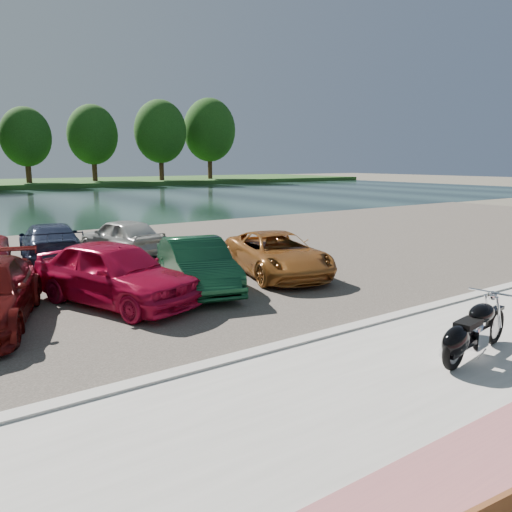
{
  "coord_description": "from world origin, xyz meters",
  "views": [
    {
      "loc": [
        -7.09,
        -4.71,
        3.36
      ],
      "look_at": [
        -0.31,
        5.06,
        1.1
      ],
      "focal_mm": 35.0,
      "sensor_mm": 36.0,
      "label": 1
    }
  ],
  "objects": [
    {
      "name": "river",
      "position": [
        0.0,
        40.0,
        0.0
      ],
      "size": [
        120.0,
        40.0,
        0.0
      ],
      "primitive_type": "cube",
      "color": "#172A26",
      "rests_on": "ground"
    },
    {
      "name": "parking_lot",
      "position": [
        0.0,
        11.0,
        0.02
      ],
      "size": [
        60.0,
        18.0,
        0.04
      ],
      "primitive_type": "cube",
      "color": "#3B3730",
      "rests_on": "ground"
    },
    {
      "name": "kerb",
      "position": [
        0.0,
        2.0,
        0.07
      ],
      "size": [
        60.0,
        0.3,
        0.14
      ],
      "primitive_type": "cube",
      "color": "#ABA8A1",
      "rests_on": "ground"
    },
    {
      "name": "car_5",
      "position": [
        -1.1,
        6.63,
        0.71
      ],
      "size": [
        2.36,
        4.29,
        1.34
      ],
      "primitive_type": "imported",
      "rotation": [
        0.0,
        0.0,
        -0.25
      ],
      "color": "#103C23",
      "rests_on": "parking_lot"
    },
    {
      "name": "car_6",
      "position": [
        1.67,
        6.83,
        0.67
      ],
      "size": [
        3.13,
        4.91,
        1.26
      ],
      "primitive_type": "imported",
      "rotation": [
        0.0,
        0.0,
        -0.25
      ],
      "color": "#9B5B23",
      "rests_on": "parking_lot"
    },
    {
      "name": "car_11",
      "position": [
        -3.39,
        12.64,
        0.7
      ],
      "size": [
        2.49,
        4.78,
        1.32
      ],
      "primitive_type": "imported",
      "rotation": [
        0.0,
        0.0,
        3.0
      ],
      "color": "#27314D",
      "rests_on": "parking_lot"
    },
    {
      "name": "car_12",
      "position": [
        -0.97,
        12.56,
        0.71
      ],
      "size": [
        2.29,
        4.14,
        1.33
      ],
      "primitive_type": "imported",
      "rotation": [
        0.0,
        0.0,
        3.33
      ],
      "color": "#B5B6B1",
      "rests_on": "parking_lot"
    },
    {
      "name": "far_trees",
      "position": [
        4.36,
        65.79,
        7.49
      ],
      "size": [
        70.25,
        10.68,
        12.52
      ],
      "color": "#3D2316",
      "rests_on": "far_bank"
    },
    {
      "name": "ground",
      "position": [
        0.0,
        0.0,
        0.0
      ],
      "size": [
        200.0,
        200.0,
        0.0
      ],
      "primitive_type": "plane",
      "color": "#595447",
      "rests_on": "ground"
    },
    {
      "name": "motorcycle",
      "position": [
        0.32,
        -0.27,
        0.56
      ],
      "size": [
        2.32,
        0.81,
        1.05
      ],
      "rotation": [
        0.0,
        0.0,
        0.17
      ],
      "color": "black",
      "rests_on": "promenade"
    },
    {
      "name": "car_4",
      "position": [
        -3.32,
        6.52,
        0.8
      ],
      "size": [
        3.23,
        4.79,
        1.52
      ],
      "primitive_type": "imported",
      "rotation": [
        0.0,
        0.0,
        0.36
      ],
      "color": "#AD0B31",
      "rests_on": "parking_lot"
    },
    {
      "name": "promenade",
      "position": [
        0.0,
        -1.0,
        0.05
      ],
      "size": [
        60.0,
        6.0,
        0.1
      ],
      "primitive_type": "cube",
      "color": "#ABA8A1",
      "rests_on": "ground"
    }
  ]
}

